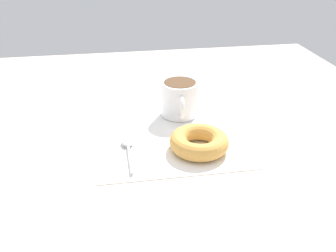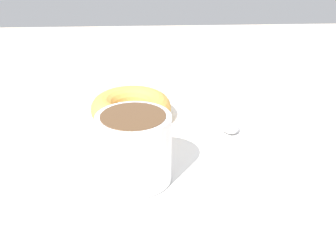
{
  "view_description": "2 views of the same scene",
  "coord_description": "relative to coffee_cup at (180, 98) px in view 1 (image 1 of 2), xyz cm",
  "views": [
    {
      "loc": [
        8.79,
        65.77,
        38.49
      ],
      "look_at": [
        -2.05,
        -0.51,
        2.3
      ],
      "focal_mm": 40.0,
      "sensor_mm": 36.0,
      "label": 1
    },
    {
      "loc": [
        -4.59,
        -54.48,
        29.12
      ],
      "look_at": [
        -2.05,
        -0.51,
        2.3
      ],
      "focal_mm": 50.0,
      "sensor_mm": 36.0,
      "label": 2
    }
  ],
  "objects": [
    {
      "name": "ground_plane",
      "position": [
        6.17,
        9.36,
        -5.35
      ],
      "size": [
        120.0,
        120.0,
        2.0
      ],
      "primitive_type": "cube",
      "color": "beige"
    },
    {
      "name": "napkin",
      "position": [
        4.12,
        8.85,
        -4.2
      ],
      "size": [
        29.47,
        29.47,
        0.3
      ],
      "primitive_type": "cube",
      "rotation": [
        0.0,
        0.0,
        -0.0
      ],
      "color": "white",
      "rests_on": "ground_plane"
    },
    {
      "name": "coffee_cup",
      "position": [
        0.0,
        0.0,
        0.0
      ],
      "size": [
        8.26,
        11.31,
        7.82
      ],
      "color": "white",
      "rests_on": "napkin"
    },
    {
      "name": "donut",
      "position": [
        -0.81,
        15.49,
        -2.37
      ],
      "size": [
        11.4,
        11.4,
        3.36
      ],
      "primitive_type": "torus",
      "color": "gold",
      "rests_on": "napkin"
    },
    {
      "name": "spoon",
      "position": [
        12.63,
        12.85,
        -3.65
      ],
      "size": [
        2.43,
        12.55,
        0.9
      ],
      "color": "silver",
      "rests_on": "napkin"
    }
  ]
}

